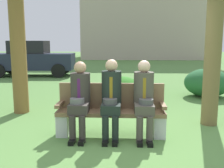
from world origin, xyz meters
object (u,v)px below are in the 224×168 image
(seated_man_right, at_px, (144,96))
(shrub_mid_lawn, at_px, (126,88))
(building_backdrop, at_px, (143,8))
(seated_man_middle, at_px, (111,95))
(park_bench, at_px, (111,111))
(parked_car_near, at_px, (32,58))
(shrub_near_bench, at_px, (121,89))
(seated_man_left, at_px, (80,96))
(shrub_far_lawn, at_px, (207,83))

(seated_man_right, height_order, shrub_mid_lawn, seated_man_right)
(building_backdrop, bearing_deg, seated_man_middle, -95.00)
(park_bench, distance_m, shrub_mid_lawn, 3.27)
(seated_man_right, relative_size, parked_car_near, 0.33)
(seated_man_right, bearing_deg, parked_car_near, 120.66)
(shrub_near_bench, bearing_deg, shrub_mid_lawn, 77.10)
(seated_man_right, relative_size, shrub_near_bench, 1.21)
(seated_man_right, height_order, shrub_near_bench, seated_man_right)
(seated_man_left, bearing_deg, building_backdrop, 83.71)
(seated_man_left, relative_size, shrub_mid_lawn, 1.52)
(seated_man_right, bearing_deg, shrub_far_lawn, 58.69)
(shrub_near_bench, distance_m, parked_car_near, 6.88)
(park_bench, distance_m, building_backdrop, 24.05)
(seated_man_left, bearing_deg, seated_man_middle, 0.39)
(seated_man_left, xyz_separation_m, shrub_far_lawn, (3.23, 3.52, -0.30))
(seated_man_middle, bearing_deg, shrub_far_lawn, 52.56)
(seated_man_left, xyz_separation_m, shrub_mid_lawn, (0.80, 3.39, -0.45))
(park_bench, bearing_deg, shrub_mid_lawn, 85.26)
(building_backdrop, bearing_deg, seated_man_left, -96.29)
(seated_man_middle, relative_size, shrub_near_bench, 1.22)
(seated_man_middle, xyz_separation_m, seated_man_right, (0.55, -0.00, -0.01))
(park_bench, height_order, shrub_far_lawn, park_bench)
(park_bench, xyz_separation_m, parked_car_near, (-4.24, 7.96, 0.42))
(seated_man_left, xyz_separation_m, seated_man_middle, (0.54, 0.00, 0.02))
(park_bench, xyz_separation_m, shrub_far_lawn, (2.70, 3.39, 0.00))
(parked_car_near, bearing_deg, building_backdrop, 67.89)
(seated_man_middle, bearing_deg, shrub_mid_lawn, 85.61)
(seated_man_right, distance_m, shrub_mid_lawn, 3.43)
(seated_man_left, height_order, shrub_mid_lawn, seated_man_left)
(park_bench, relative_size, parked_car_near, 0.47)
(shrub_near_bench, height_order, shrub_far_lawn, shrub_far_lawn)
(seated_man_right, xyz_separation_m, shrub_mid_lawn, (-0.29, 3.39, -0.47))
(seated_man_middle, bearing_deg, park_bench, 94.62)
(seated_man_left, bearing_deg, shrub_far_lawn, 47.45)
(building_backdrop, bearing_deg, shrub_mid_lawn, -95.10)
(seated_man_left, bearing_deg, shrub_mid_lawn, 76.74)
(seated_man_left, distance_m, seated_man_right, 1.09)
(seated_man_left, height_order, shrub_far_lawn, seated_man_left)
(seated_man_left, bearing_deg, park_bench, 13.95)
(seated_man_left, relative_size, seated_man_middle, 0.97)
(shrub_mid_lawn, xyz_separation_m, parked_car_near, (-4.51, 4.71, 0.57))
(seated_man_left, bearing_deg, parked_car_near, 114.60)
(shrub_mid_lawn, relative_size, shrub_far_lawn, 0.63)
(building_backdrop, bearing_deg, seated_man_right, -93.67)
(seated_man_right, height_order, parked_car_near, parked_car_near)
(seated_man_middle, bearing_deg, parked_car_near, 117.68)
(building_backdrop, bearing_deg, shrub_near_bench, -95.32)
(shrub_mid_lawn, bearing_deg, shrub_near_bench, -102.90)
(shrub_near_bench, bearing_deg, seated_man_right, -81.40)
(park_bench, relative_size, seated_man_left, 1.44)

